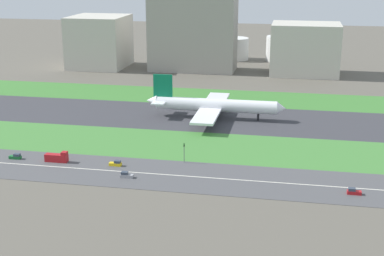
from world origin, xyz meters
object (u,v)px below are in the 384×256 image
terminal_building (99,42)px  hangar_building (193,31)px  office_tower (305,49)px  truck_0 (57,158)px  car_2 (16,157)px  car_0 (126,175)px  traffic_light (184,151)px  fuel_tank_west (234,49)px  fuel_tank_centre (281,49)px  airliner (212,105)px  car_3 (354,192)px  car_1 (116,164)px

terminal_building → hangar_building: hangar_building is taller
office_tower → truck_0: bearing=-116.0°
terminal_building → hangar_building: (64.82, 0.00, 8.44)m
car_2 → terminal_building: bearing=100.1°
car_0 → traffic_light: (16.29, 17.99, 3.37)m
truck_0 → terminal_building: (-48.84, 182.00, 15.51)m
truck_0 → fuel_tank_west: 230.29m
car_0 → fuel_tank_centre: (43.17, 237.00, 8.03)m
airliner → truck_0: 82.54m
car_0 → traffic_light: 24.51m
airliner → car_0: size_ratio=14.77×
truck_0 → terminal_building: 189.08m
car_2 → traffic_light: size_ratio=0.61×
terminal_building → hangar_building: bearing=0.0°
car_2 → terminal_building: terminal_building is taller
traffic_light → office_tower: office_tower is taller
car_3 → hangar_building: hangar_building is taller
car_3 → hangar_building: (-87.58, 192.00, 24.69)m
car_2 → fuel_tank_west: 233.60m
hangar_building → office_tower: (72.66, 0.00, -9.51)m
car_3 → office_tower: (-14.92, 192.00, 15.18)m
car_0 → office_tower: size_ratio=0.10×
airliner → fuel_tank_centre: size_ratio=2.95×
car_3 → fuel_tank_centre: fuel_tank_centre is taller
traffic_light → terminal_building: (-94.42, 174.01, 12.89)m
car_2 → fuel_tank_centre: size_ratio=0.20×
car_3 → truck_0: bearing=-5.5°
fuel_tank_centre → car_0: bearing=-100.3°
car_3 → car_2: size_ratio=1.00×
airliner → office_tower: office_tower is taller
truck_0 → hangar_building: hangar_building is taller
airliner → car_1: airliner is taller
car_2 → terminal_building: 185.58m
car_2 → office_tower: bearing=60.0°
truck_0 → car_0: 30.95m
traffic_light → terminal_building: 198.39m
airliner → terminal_building: size_ratio=1.64×
car_0 → car_1: 12.19m
office_tower → fuel_tank_west: (-50.36, 45.00, -8.14)m
car_2 → car_1: 38.72m
traffic_light → fuel_tank_west: bearing=91.9°
car_1 → fuel_tank_centre: size_ratio=0.20×
car_3 → fuel_tank_west: fuel_tank_west is taller
car_1 → traffic_light: size_ratio=0.61×
car_0 → car_1: bearing=-55.1°
car_0 → terminal_building: bearing=-67.9°
truck_0 → hangar_building: 184.26m
car_1 → fuel_tank_west: size_ratio=0.21×
airliner → terminal_building: terminal_building is taller
truck_0 → hangar_building: (15.98, 182.00, 23.95)m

